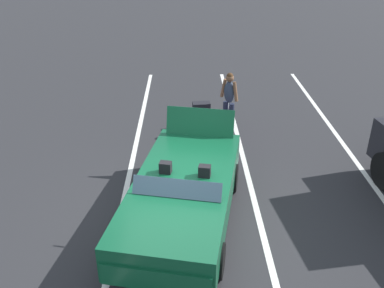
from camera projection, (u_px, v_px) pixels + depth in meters
ground_plane at (183, 221)px, 8.18m from camera, size 80.00×80.00×0.00m
lot_line_near at (119, 222)px, 8.16m from camera, size 18.00×0.12×0.01m
lot_line_mid at (259, 221)px, 8.20m from camera, size 18.00×0.12×0.01m
convertible_car at (181, 202)px, 7.73m from camera, size 4.40×2.53×1.53m
suitcase_large_black at (201, 115)px, 11.81m from camera, size 0.33×0.50×0.74m
suitcase_medium_bright at (212, 129)px, 11.13m from camera, size 0.45×0.33×0.62m
duffel_bag at (180, 134)px, 11.21m from camera, size 0.65×0.68×0.34m
traveler_person at (229, 99)px, 11.38m from camera, size 0.49×0.49×1.65m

